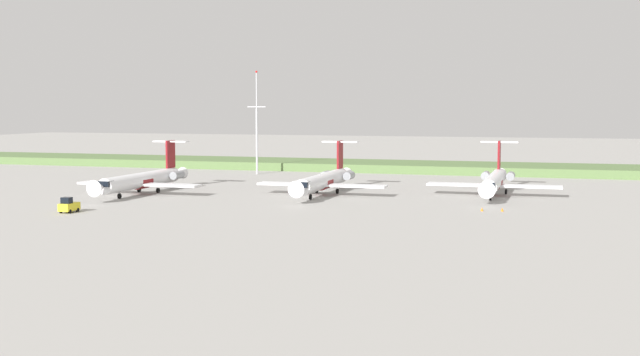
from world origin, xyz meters
The scene contains 9 objects.
ground_plane centered at (0.00, 30.00, 0.00)m, with size 500.00×500.00×0.00m, color #9E9B96.
grass_berm centered at (0.00, 64.79, 0.97)m, with size 320.00×20.00×1.93m, color #597542.
regional_jet_nearest centered at (-30.66, 2.09, 2.54)m, with size 22.81×31.00×9.00m.
regional_jet_second centered at (0.38, 10.10, 2.54)m, with size 22.81×31.00×9.00m.
regional_jet_third centered at (29.03, 17.78, 2.54)m, with size 22.81×31.00×9.00m.
antenna_mast centered at (-26.05, 45.52, 9.72)m, with size 4.40×0.50×23.42m.
baggage_tug centered at (-28.51, -23.40, 1.00)m, with size 1.72×3.20×2.30m.
safety_cone_front_marker centered at (28.97, -4.40, 0.28)m, with size 0.44×0.44×0.55m, color orange.
safety_cone_mid_marker centered at (31.85, -3.85, 0.28)m, with size 0.44×0.44×0.55m, color orange.
Camera 1 is at (39.41, -121.93, 15.44)m, focal length 44.34 mm.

